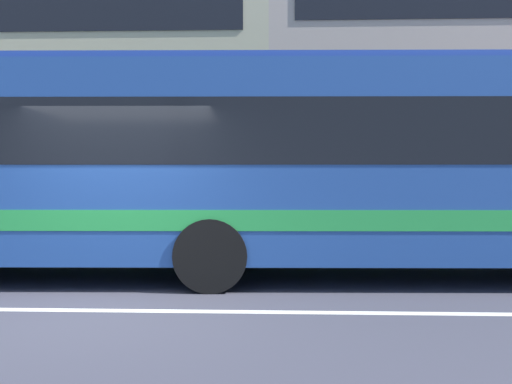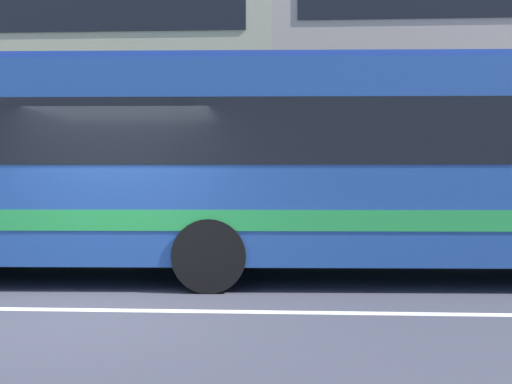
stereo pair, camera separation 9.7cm
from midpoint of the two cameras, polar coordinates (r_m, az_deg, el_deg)
The scene contains 5 objects.
ground_plane at distance 7.26m, azimuth -15.25°, elevation -11.05°, with size 160.00×160.00×0.00m, color #3A3A46.
lane_centre_line at distance 7.26m, azimuth -15.25°, elevation -11.02°, with size 60.00×0.16×0.01m, color silver.
hedge_row_far at distance 13.59m, azimuth -18.21°, elevation -2.50°, with size 18.98×1.10×1.19m, color #1E4D24.
apartment_block_left at distance 24.41m, azimuth -21.56°, elevation 12.35°, with size 19.02×8.85×12.19m.
transit_bus at distance 9.03m, azimuth 1.10°, elevation 3.09°, with size 11.83×2.95×3.27m.
Camera 2 is at (2.26, -6.72, 1.62)m, focal length 41.10 mm.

